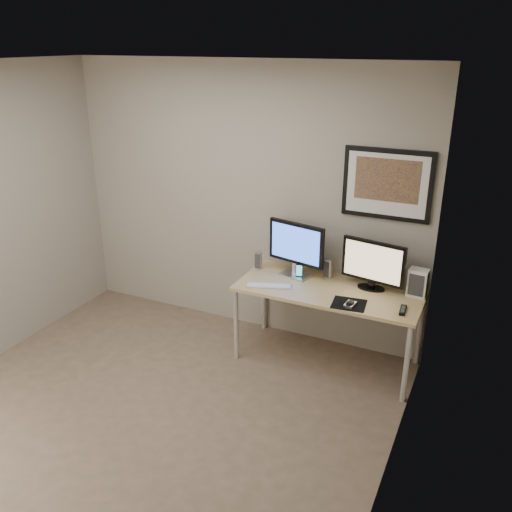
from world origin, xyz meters
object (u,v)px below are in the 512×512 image
(framed_art, at_px, (387,184))
(monitor_large, at_px, (296,247))
(keyboard, at_px, (269,286))
(fan_unit, at_px, (418,283))
(speaker_right, at_px, (329,268))
(phone_dock, at_px, (299,271))
(desk, at_px, (329,295))
(speaker_left, at_px, (259,260))
(monitor_tv, at_px, (373,264))

(framed_art, distance_m, monitor_large, 0.96)
(keyboard, relative_size, fan_unit, 1.63)
(speaker_right, bearing_deg, phone_dock, -133.22)
(desk, height_order, keyboard, keyboard)
(framed_art, relative_size, speaker_left, 4.49)
(desk, relative_size, phone_dock, 11.07)
(monitor_large, bearing_deg, keyboard, -100.28)
(monitor_tv, bearing_deg, fan_unit, 15.27)
(monitor_tv, bearing_deg, keyboard, -148.05)
(framed_art, distance_m, speaker_right, 0.92)
(fan_unit, bearing_deg, desk, -161.73)
(fan_unit, bearing_deg, speaker_left, -174.51)
(desk, bearing_deg, phone_dock, 164.47)
(phone_dock, bearing_deg, keyboard, -130.04)
(monitor_large, bearing_deg, desk, -6.97)
(desk, relative_size, keyboard, 4.07)
(framed_art, bearing_deg, speaker_left, -170.43)
(desk, xyz_separation_m, monitor_tv, (0.33, 0.14, 0.30))
(speaker_right, bearing_deg, monitor_tv, 5.44)
(speaker_right, relative_size, fan_unit, 0.74)
(speaker_left, xyz_separation_m, phone_dock, (0.43, -0.06, -0.01))
(monitor_tv, relative_size, speaker_left, 3.35)
(framed_art, height_order, speaker_left, framed_art)
(desk, bearing_deg, fan_unit, 13.96)
(framed_art, xyz_separation_m, monitor_tv, (-0.02, -0.19, -0.66))
(phone_dock, xyz_separation_m, keyboard, (-0.18, -0.27, -0.07))
(desk, xyz_separation_m, speaker_right, (-0.08, 0.22, 0.15))
(monitor_large, bearing_deg, fan_unit, 14.73)
(monitor_large, height_order, monitor_tv, monitor_large)
(speaker_left, height_order, speaker_right, speaker_right)
(framed_art, height_order, monitor_tv, framed_art)
(speaker_left, height_order, fan_unit, fan_unit)
(phone_dock, bearing_deg, monitor_tv, -2.00)
(speaker_right, xyz_separation_m, fan_unit, (0.79, -0.05, 0.03))
(fan_unit, bearing_deg, monitor_large, -173.02)
(monitor_large, xyz_separation_m, monitor_tv, (0.70, 0.02, -0.05))
(desk, distance_m, fan_unit, 0.76)
(keyboard, bearing_deg, monitor_large, 48.10)
(phone_dock, distance_m, fan_unit, 1.03)
(phone_dock, bearing_deg, framed_art, 13.25)
(framed_art, distance_m, keyboard, 1.33)
(desk, distance_m, framed_art, 1.07)
(monitor_tv, height_order, speaker_right, monitor_tv)
(monitor_tv, xyz_separation_m, phone_dock, (-0.65, -0.06, -0.16))
(framed_art, height_order, monitor_large, framed_art)
(framed_art, bearing_deg, keyboard, -148.47)
(monitor_large, distance_m, speaker_left, 0.43)
(desk, height_order, framed_art, framed_art)
(monitor_large, bearing_deg, speaker_right, 30.98)
(monitor_tv, distance_m, speaker_left, 1.09)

